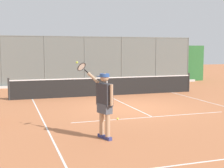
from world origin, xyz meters
TOP-DOWN VIEW (x-y plane):
  - ground_plane at (0.00, 0.00)m, footprint 60.00×60.00m
  - court_line_markings at (0.00, 2.08)m, footprint 7.68×10.05m
  - fence_backdrop at (-0.00, -9.34)m, footprint 18.79×1.37m
  - tennis_net at (0.00, -3.67)m, footprint 9.87×0.09m
  - tennis_player at (2.45, 3.95)m, footprint 0.80×1.32m
  - tennis_ball_near_baseline at (1.33, 1.86)m, footprint 0.07×0.07m

SIDE VIEW (x-z plane):
  - ground_plane at x=0.00m, z-range 0.00..0.00m
  - court_line_markings at x=0.00m, z-range 0.00..0.01m
  - tennis_ball_near_baseline at x=1.33m, z-range 0.00..0.07m
  - tennis_net at x=0.00m, z-range -0.04..1.03m
  - tennis_player at x=2.45m, z-range 0.03..2.11m
  - fence_backdrop at x=0.00m, z-range -0.30..2.96m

